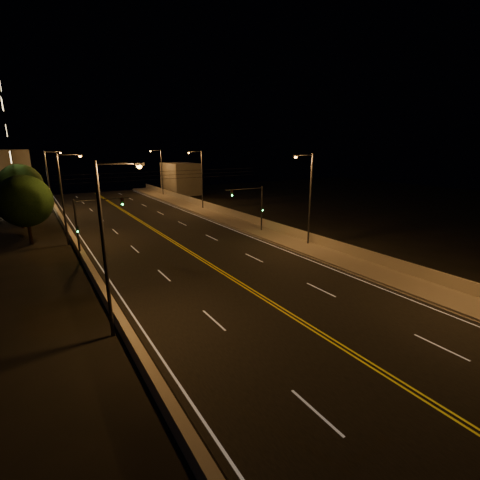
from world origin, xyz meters
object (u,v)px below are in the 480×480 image
streetlight_1 (309,194)px  streetlight_3 (161,170)px  traffic_signal_left (88,221)px  tree_2 (21,185)px  streetlight_6 (50,178)px  streetlight_2 (201,176)px  traffic_signal_right (255,204)px  tree_0 (25,201)px  streetlight_4 (108,240)px  tree_1 (18,198)px  streetlight_5 (65,194)px

streetlight_1 → streetlight_3: (0.00, 45.90, 0.00)m
traffic_signal_left → tree_2: size_ratio=0.72×
streetlight_6 → traffic_signal_left: bearing=-87.6°
streetlight_1 → streetlight_3: bearing=90.0°
streetlight_2 → traffic_signal_right: size_ratio=1.69×
streetlight_3 → tree_0: streetlight_3 is taller
streetlight_1 → streetlight_6: (-21.47, 35.76, 0.00)m
streetlight_3 → streetlight_4: same height
streetlight_6 → tree_0: (-3.68, -19.22, -0.84)m
streetlight_3 → traffic_signal_right: streetlight_3 is taller
streetlight_3 → traffic_signal_left: 43.38m
streetlight_2 → tree_1: streetlight_2 is taller
streetlight_2 → traffic_signal_left: size_ratio=1.69×
traffic_signal_left → tree_0: tree_0 is taller
streetlight_1 → tree_2: size_ratio=1.22×
streetlight_1 → streetlight_3: size_ratio=1.00×
tree_0 → tree_1: (-0.73, 9.44, -0.81)m
traffic_signal_right → tree_2: 34.69m
streetlight_5 → traffic_signal_right: 20.98m
streetlight_3 → tree_2: (-25.45, -13.15, -0.55)m
streetlight_6 → tree_1: bearing=-114.2°
tree_1 → traffic_signal_left: bearing=-73.1°
traffic_signal_left → streetlight_3: bearing=62.1°
streetlight_2 → traffic_signal_right: streetlight_2 is taller
traffic_signal_left → tree_1: tree_1 is taller
tree_1 → tree_2: bearing=86.4°
tree_1 → streetlight_2: bearing=0.2°
streetlight_2 → tree_2: 26.31m
streetlight_1 → traffic_signal_left: bearing=159.4°
streetlight_6 → tree_0: 19.58m
streetlight_3 → streetlight_5: bearing=-123.9°
streetlight_5 → tree_2: size_ratio=1.22×
streetlight_1 → streetlight_5: same height
streetlight_3 → traffic_signal_left: (-20.30, -38.29, -1.90)m
streetlight_3 → streetlight_5: 38.47m
streetlight_2 → tree_1: bearing=-179.8°
streetlight_6 → traffic_signal_right: bearing=-54.7°
tree_1 → tree_0: bearing=-85.6°
streetlight_1 → streetlight_5: (-21.47, 13.98, 0.00)m
streetlight_2 → tree_1: 25.93m
streetlight_6 → tree_2: streetlight_6 is taller
streetlight_6 → streetlight_2: bearing=-24.3°
tree_1 → streetlight_4: bearing=-82.6°
streetlight_4 → tree_1: streetlight_4 is taller
tree_2 → tree_1: bearing=-93.6°
streetlight_3 → streetlight_1: bearing=-90.0°
streetlight_4 → tree_0: size_ratio=1.29×
streetlight_4 → traffic_signal_left: streetlight_4 is taller
streetlight_5 → streetlight_6: bearing=90.0°
traffic_signal_right → tree_2: tree_2 is taller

